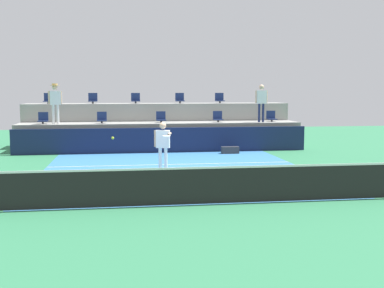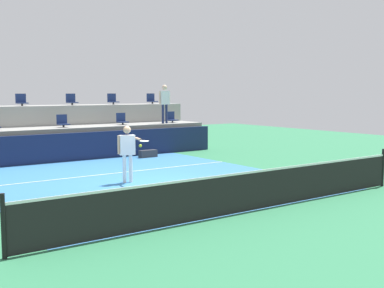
{
  "view_description": "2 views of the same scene",
  "coord_description": "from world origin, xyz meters",
  "px_view_note": "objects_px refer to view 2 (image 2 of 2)",
  "views": [
    {
      "loc": [
        -1.81,
        -15.12,
        2.7
      ],
      "look_at": [
        0.16,
        -1.63,
        1.2
      ],
      "focal_mm": 44.99,
      "sensor_mm": 36.0,
      "label": 1
    },
    {
      "loc": [
        -7.09,
        -11.84,
        2.66
      ],
      "look_at": [
        0.37,
        -1.39,
        1.28
      ],
      "focal_mm": 44.87,
      "sensor_mm": 36.0,
      "label": 2
    }
  ],
  "objects_px": {
    "stadium_chair_lower_center": "(63,122)",
    "stadium_chair_upper_far_right": "(152,100)",
    "stadium_chair_lower_far_right": "(172,118)",
    "stadium_chair_upper_right": "(113,100)",
    "stadium_chair_upper_mid_left": "(21,101)",
    "equipment_bag": "(148,154)",
    "tennis_player": "(128,148)",
    "stadium_chair_upper_mid_right": "(71,100)",
    "tennis_ball": "(140,146)",
    "stadium_chair_lower_right": "(122,120)",
    "spectator_in_white": "(165,100)"
  },
  "relations": [
    {
      "from": "stadium_chair_upper_mid_left",
      "to": "tennis_player",
      "type": "height_order",
      "value": "stadium_chair_upper_mid_left"
    },
    {
      "from": "stadium_chair_lower_far_right",
      "to": "stadium_chair_upper_right",
      "type": "bearing_deg",
      "value": 140.43
    },
    {
      "from": "stadium_chair_lower_far_right",
      "to": "spectator_in_white",
      "type": "xyz_separation_m",
      "value": [
        -0.62,
        -0.38,
        0.86
      ]
    },
    {
      "from": "stadium_chair_upper_mid_left",
      "to": "stadium_chair_upper_far_right",
      "type": "bearing_deg",
      "value": 0.0
    },
    {
      "from": "spectator_in_white",
      "to": "equipment_bag",
      "type": "height_order",
      "value": "spectator_in_white"
    },
    {
      "from": "stadium_chair_upper_far_right",
      "to": "stadium_chair_lower_far_right",
      "type": "bearing_deg",
      "value": -89.31
    },
    {
      "from": "stadium_chair_upper_mid_right",
      "to": "stadium_chair_lower_right",
      "type": "bearing_deg",
      "value": -48.4
    },
    {
      "from": "stadium_chair_upper_far_right",
      "to": "equipment_bag",
      "type": "relative_size",
      "value": 0.68
    },
    {
      "from": "stadium_chair_upper_mid_right",
      "to": "stadium_chair_upper_right",
      "type": "xyz_separation_m",
      "value": [
        2.05,
        0.0,
        0.0
      ]
    },
    {
      "from": "stadium_chair_lower_center",
      "to": "stadium_chair_lower_far_right",
      "type": "bearing_deg",
      "value": 0.0
    },
    {
      "from": "stadium_chair_upper_mid_right",
      "to": "tennis_player",
      "type": "bearing_deg",
      "value": -100.7
    },
    {
      "from": "tennis_player",
      "to": "spectator_in_white",
      "type": "distance_m",
      "value": 8.15
    },
    {
      "from": "stadium_chair_lower_center",
      "to": "stadium_chair_lower_right",
      "type": "bearing_deg",
      "value": 0.0
    },
    {
      "from": "tennis_player",
      "to": "tennis_ball",
      "type": "relative_size",
      "value": 24.8
    },
    {
      "from": "stadium_chair_upper_mid_left",
      "to": "spectator_in_white",
      "type": "bearing_deg",
      "value": -20.57
    },
    {
      "from": "stadium_chair_lower_far_right",
      "to": "stadium_chair_upper_far_right",
      "type": "height_order",
      "value": "stadium_chair_upper_far_right"
    },
    {
      "from": "tennis_player",
      "to": "equipment_bag",
      "type": "height_order",
      "value": "tennis_player"
    },
    {
      "from": "stadium_chair_lower_right",
      "to": "stadium_chair_upper_mid_left",
      "type": "relative_size",
      "value": 1.0
    },
    {
      "from": "stadium_chair_upper_mid_left",
      "to": "tennis_player",
      "type": "distance_m",
      "value": 8.46
    },
    {
      "from": "stadium_chair_upper_far_right",
      "to": "tennis_player",
      "type": "relative_size",
      "value": 0.31
    },
    {
      "from": "tennis_player",
      "to": "tennis_ball",
      "type": "bearing_deg",
      "value": -113.88
    },
    {
      "from": "tennis_player",
      "to": "stadium_chair_lower_far_right",
      "type": "bearing_deg",
      "value": 48.44
    },
    {
      "from": "stadium_chair_upper_right",
      "to": "equipment_bag",
      "type": "height_order",
      "value": "stadium_chair_upper_right"
    },
    {
      "from": "stadium_chair_upper_mid_right",
      "to": "tennis_ball",
      "type": "relative_size",
      "value": 7.65
    },
    {
      "from": "spectator_in_white",
      "to": "equipment_bag",
      "type": "distance_m",
      "value": 3.29
    },
    {
      "from": "stadium_chair_upper_mid_right",
      "to": "equipment_bag",
      "type": "height_order",
      "value": "stadium_chair_upper_mid_right"
    },
    {
      "from": "stadium_chair_upper_mid_right",
      "to": "spectator_in_white",
      "type": "bearing_deg",
      "value": -31.24
    },
    {
      "from": "spectator_in_white",
      "to": "stadium_chair_upper_right",
      "type": "bearing_deg",
      "value": 125.45
    },
    {
      "from": "stadium_chair_upper_far_right",
      "to": "stadium_chair_lower_center",
      "type": "bearing_deg",
      "value": -161.26
    },
    {
      "from": "stadium_chair_lower_far_right",
      "to": "stadium_chair_upper_far_right",
      "type": "bearing_deg",
      "value": 90.69
    },
    {
      "from": "tennis_player",
      "to": "stadium_chair_upper_far_right",
      "type": "bearing_deg",
      "value": 55.29
    },
    {
      "from": "stadium_chair_upper_right",
      "to": "stadium_chair_upper_far_right",
      "type": "distance_m",
      "value": 2.16
    },
    {
      "from": "stadium_chair_lower_right",
      "to": "stadium_chair_lower_far_right",
      "type": "relative_size",
      "value": 1.0
    },
    {
      "from": "stadium_chair_upper_mid_left",
      "to": "equipment_bag",
      "type": "xyz_separation_m",
      "value": [
        3.96,
        -3.82,
        -2.16
      ]
    },
    {
      "from": "stadium_chair_upper_mid_left",
      "to": "tennis_player",
      "type": "bearing_deg",
      "value": -85.59
    },
    {
      "from": "stadium_chair_lower_far_right",
      "to": "tennis_player",
      "type": "distance_m",
      "value": 8.75
    },
    {
      "from": "stadium_chair_upper_mid_right",
      "to": "tennis_ball",
      "type": "distance_m",
      "value": 12.34
    },
    {
      "from": "stadium_chair_upper_far_right",
      "to": "tennis_player",
      "type": "bearing_deg",
      "value": -124.71
    },
    {
      "from": "stadium_chair_upper_mid_right",
      "to": "tennis_ball",
      "type": "height_order",
      "value": "stadium_chair_upper_mid_right"
    },
    {
      "from": "stadium_chair_lower_far_right",
      "to": "equipment_bag",
      "type": "distance_m",
      "value": 3.46
    },
    {
      "from": "stadium_chair_upper_far_right",
      "to": "spectator_in_white",
      "type": "bearing_deg",
      "value": -105.4
    },
    {
      "from": "stadium_chair_lower_center",
      "to": "stadium_chair_upper_mid_left",
      "type": "xyz_separation_m",
      "value": [
        -1.11,
        1.8,
        0.85
      ]
    },
    {
      "from": "stadium_chair_lower_center",
      "to": "stadium_chair_upper_mid_left",
      "type": "height_order",
      "value": "stadium_chair_upper_mid_left"
    },
    {
      "from": "stadium_chair_lower_right",
      "to": "stadium_chair_lower_far_right",
      "type": "xyz_separation_m",
      "value": [
        2.63,
        0.0,
        0.0
      ]
    },
    {
      "from": "stadium_chair_upper_right",
      "to": "stadium_chair_upper_far_right",
      "type": "xyz_separation_m",
      "value": [
        2.16,
        0.0,
        0.0
      ]
    },
    {
      "from": "tennis_player",
      "to": "equipment_bag",
      "type": "bearing_deg",
      "value": 53.73
    },
    {
      "from": "stadium_chair_lower_right",
      "to": "stadium_chair_upper_right",
      "type": "height_order",
      "value": "stadium_chair_upper_right"
    },
    {
      "from": "tennis_ball",
      "to": "stadium_chair_upper_mid_left",
      "type": "bearing_deg",
      "value": 85.52
    },
    {
      "from": "stadium_chair_lower_far_right",
      "to": "stadium_chair_upper_mid_right",
      "type": "distance_m",
      "value": 4.67
    },
    {
      "from": "stadium_chair_lower_center",
      "to": "stadium_chair_upper_far_right",
      "type": "relative_size",
      "value": 1.0
    }
  ]
}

